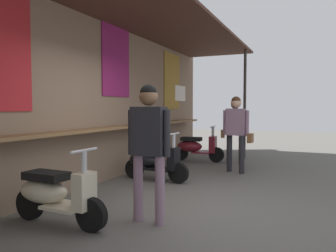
% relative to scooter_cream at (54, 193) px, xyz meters
% --- Properties ---
extents(ground_plane, '(34.00, 34.00, 0.00)m').
position_rel_scooter_cream_xyz_m(ground_plane, '(1.39, -1.08, -0.39)').
color(ground_plane, '#56544F').
extents(market_stall_facade, '(12.14, 2.27, 3.36)m').
position_rel_scooter_cream_xyz_m(market_stall_facade, '(1.40, 0.80, 1.46)').
color(market_stall_facade, '#7F6651').
rests_on(market_stall_facade, ground_plane).
extents(scooter_cream, '(0.46, 1.40, 0.97)m').
position_rel_scooter_cream_xyz_m(scooter_cream, '(0.00, 0.00, 0.00)').
color(scooter_cream, beige).
rests_on(scooter_cream, ground_plane).
extents(scooter_black, '(0.48, 1.40, 0.97)m').
position_rel_scooter_cream_xyz_m(scooter_black, '(2.73, -0.00, 0.00)').
color(scooter_black, black).
rests_on(scooter_black, ground_plane).
extents(scooter_maroon, '(0.47, 1.40, 0.97)m').
position_rel_scooter_cream_xyz_m(scooter_maroon, '(5.37, -0.00, 0.00)').
color(scooter_maroon, maroon).
rests_on(scooter_maroon, ground_plane).
extents(shopper_with_handbag, '(0.38, 0.66, 1.67)m').
position_rel_scooter_cream_xyz_m(shopper_with_handbag, '(5.51, -1.03, 0.63)').
color(shopper_with_handbag, gray).
rests_on(shopper_with_handbag, ground_plane).
extents(shopper_browsing, '(0.23, 0.59, 1.74)m').
position_rel_scooter_cream_xyz_m(shopper_browsing, '(0.53, -1.05, 0.70)').
color(shopper_browsing, gray).
rests_on(shopper_browsing, ground_plane).
extents(shopper_passing, '(0.28, 0.66, 1.70)m').
position_rel_scooter_cream_xyz_m(shopper_passing, '(4.22, -1.36, 0.65)').
color(shopper_passing, '#232328').
rests_on(shopper_passing, ground_plane).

